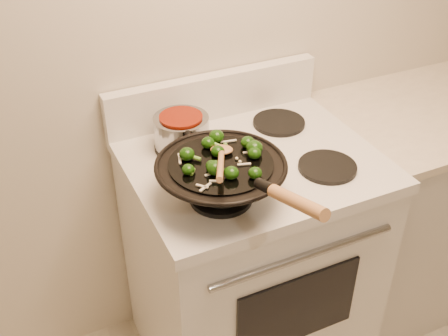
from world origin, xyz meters
name	(u,v)px	position (x,y,z in m)	size (l,w,h in m)	color
stove	(249,261)	(-0.19, 1.17, 0.47)	(0.78, 0.67, 1.08)	white
counter_unit	(411,204)	(0.58, 1.20, 0.46)	(0.88, 0.62, 0.91)	silver
wok	(222,178)	(-0.37, 1.02, 1.00)	(0.37, 0.61, 0.24)	black
stirfry	(227,154)	(-0.35, 1.03, 1.06)	(0.25, 0.25, 0.04)	#133708
wooden_spoon	(221,158)	(-0.38, 1.00, 1.08)	(0.16, 0.27, 0.10)	#AD7444
saucepan	(182,131)	(-0.37, 1.32, 0.99)	(0.18, 0.28, 0.10)	gray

